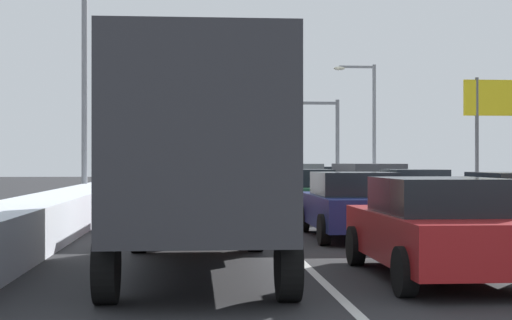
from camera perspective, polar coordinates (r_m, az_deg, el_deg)
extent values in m
plane|color=#28282B|center=(24.78, 3.81, -4.17)|extent=(132.50, 132.50, 0.00)
cube|color=silver|center=(30.07, 5.63, -3.45)|extent=(0.14, 56.06, 0.01)
cube|color=silver|center=(29.67, -0.86, -3.49)|extent=(0.14, 56.06, 0.01)
cube|color=silver|center=(31.42, 15.20, -2.74)|extent=(1.60, 56.06, 0.62)
cube|color=silver|center=(29.79, -11.10, -2.60)|extent=(1.55, 56.06, 0.92)
cylinder|color=black|center=(19.52, 14.27, -4.29)|extent=(0.22, 0.66, 0.66)
cylinder|color=black|center=(16.62, 17.71, -5.02)|extent=(0.22, 0.66, 0.66)
cube|color=silver|center=(24.66, 11.43, -2.72)|extent=(1.82, 4.50, 0.70)
cube|color=black|center=(24.49, 11.52, -1.32)|extent=(1.64, 2.20, 0.55)
cube|color=red|center=(22.35, 11.26, -2.68)|extent=(0.24, 0.08, 0.14)
cube|color=red|center=(22.76, 14.62, -2.63)|extent=(0.24, 0.08, 0.14)
cylinder|color=black|center=(25.95, 8.59, -3.26)|extent=(0.22, 0.66, 0.66)
cylinder|color=black|center=(26.41, 12.37, -3.20)|extent=(0.22, 0.66, 0.66)
cylinder|color=black|center=(22.95, 10.34, -3.67)|extent=(0.22, 0.66, 0.66)
cylinder|color=black|center=(23.46, 14.56, -3.59)|extent=(0.22, 0.66, 0.66)
cube|color=#38383D|center=(30.87, 8.15, -1.43)|extent=(1.95, 4.90, 1.25)
cube|color=black|center=(28.52, 9.20, -0.98)|extent=(1.56, 0.06, 0.55)
cube|color=red|center=(28.36, 7.67, -1.75)|extent=(0.20, 0.08, 0.28)
cube|color=red|center=(28.73, 10.71, -1.73)|extent=(0.20, 0.08, 0.28)
cylinder|color=black|center=(32.37, 5.84, -2.56)|extent=(0.25, 0.74, 0.74)
cylinder|color=black|center=(32.76, 9.13, -2.53)|extent=(0.25, 0.74, 0.74)
cylinder|color=black|center=(29.03, 7.04, -2.85)|extent=(0.25, 0.74, 0.74)
cylinder|color=black|center=(29.47, 10.68, -2.80)|extent=(0.25, 0.74, 0.74)
cube|color=#B7BABF|center=(37.79, 5.90, -1.82)|extent=(1.82, 4.50, 0.70)
cube|color=black|center=(37.63, 5.94, -0.90)|extent=(1.64, 2.20, 0.55)
cube|color=red|center=(35.50, 5.44, -1.73)|extent=(0.24, 0.08, 0.14)
cube|color=red|center=(35.77, 7.62, -1.72)|extent=(0.24, 0.08, 0.14)
cylinder|color=black|center=(39.18, 4.21, -2.20)|extent=(0.22, 0.66, 0.66)
cylinder|color=black|center=(39.49, 6.77, -2.18)|extent=(0.22, 0.66, 0.66)
cylinder|color=black|center=(36.12, 4.95, -2.37)|extent=(0.22, 0.66, 0.66)
cylinder|color=black|center=(36.46, 7.72, -2.35)|extent=(0.22, 0.66, 0.66)
cube|color=maroon|center=(11.97, 13.05, -5.49)|extent=(1.82, 4.50, 0.70)
cube|color=black|center=(11.78, 13.27, -2.62)|extent=(1.64, 2.20, 0.55)
cube|color=red|center=(9.66, 13.05, -6.06)|extent=(0.24, 0.08, 0.14)
cylinder|color=black|center=(13.27, 7.33, -6.27)|extent=(0.22, 0.66, 0.66)
cylinder|color=black|center=(13.74, 14.66, -6.05)|extent=(0.22, 0.66, 0.66)
cylinder|color=black|center=(10.27, 10.89, -8.06)|extent=(0.22, 0.66, 0.66)
cube|color=navy|center=(17.96, 7.02, -3.69)|extent=(1.82, 4.50, 0.70)
cube|color=black|center=(17.79, 7.11, -1.78)|extent=(1.64, 2.20, 0.55)
cube|color=red|center=(15.67, 6.14, -3.78)|extent=(0.24, 0.08, 0.14)
cube|color=red|center=(15.98, 11.03, -3.71)|extent=(0.24, 0.08, 0.14)
cylinder|color=black|center=(19.36, 3.51, -4.33)|extent=(0.22, 0.66, 0.66)
cylinder|color=black|center=(19.68, 8.67, -4.26)|extent=(0.22, 0.66, 0.66)
cylinder|color=black|center=(16.30, 5.03, -5.12)|extent=(0.22, 0.66, 0.66)
cylinder|color=black|center=(16.69, 11.09, -5.00)|extent=(0.22, 0.66, 0.66)
cube|color=#1E5633|center=(24.33, 3.44, -2.76)|extent=(1.82, 4.50, 0.70)
cube|color=black|center=(24.16, 3.49, -1.34)|extent=(1.64, 2.20, 0.55)
cube|color=red|center=(22.05, 2.44, -2.72)|extent=(0.24, 0.08, 0.14)
cube|color=red|center=(22.26, 5.98, -2.70)|extent=(0.24, 0.08, 0.14)
cylinder|color=black|center=(25.78, 1.00, -3.28)|extent=(0.22, 0.66, 0.66)
cylinder|color=black|center=(26.00, 4.92, -3.25)|extent=(0.22, 0.66, 0.66)
cylinder|color=black|center=(22.70, 1.75, -3.71)|extent=(0.22, 0.66, 0.66)
cylinder|color=black|center=(22.96, 6.18, -3.67)|extent=(0.22, 0.66, 0.66)
cube|color=slate|center=(30.97, 2.51, -1.43)|extent=(1.95, 4.90, 1.25)
cube|color=black|center=(28.58, 3.09, -0.98)|extent=(1.56, 0.06, 0.55)
cube|color=red|center=(28.51, 1.53, -1.74)|extent=(0.20, 0.08, 0.28)
cube|color=red|center=(28.71, 4.63, -1.73)|extent=(0.20, 0.08, 0.28)
cylinder|color=black|center=(32.59, 0.48, -2.55)|extent=(0.25, 0.74, 0.74)
cylinder|color=black|center=(32.81, 3.81, -2.53)|extent=(0.25, 0.74, 0.74)
cylinder|color=black|center=(29.21, 1.05, -2.83)|extent=(0.25, 0.74, 0.74)
cylinder|color=black|center=(29.45, 4.75, -2.81)|extent=(0.25, 0.74, 0.74)
cube|color=black|center=(37.47, 0.83, -1.20)|extent=(1.95, 4.90, 1.25)
cube|color=black|center=(35.06, 1.19, -0.82)|extent=(1.56, 0.06, 0.55)
cube|color=red|center=(35.01, -0.08, -1.44)|extent=(0.20, 0.08, 0.28)
cube|color=red|center=(35.16, 2.46, -1.43)|extent=(0.20, 0.08, 0.28)
cylinder|color=black|center=(39.11, -0.79, -2.14)|extent=(0.25, 0.74, 0.74)
cylinder|color=black|center=(39.27, 1.99, -2.13)|extent=(0.25, 0.74, 0.74)
cylinder|color=black|center=(35.71, -0.44, -2.34)|extent=(0.25, 0.74, 0.74)
cylinder|color=black|center=(35.90, 2.60, -2.32)|extent=(0.25, 0.74, 0.74)
cube|color=#937F60|center=(14.74, -4.33, -0.86)|extent=(2.35, 2.20, 2.00)
cube|color=#333338|center=(11.14, -4.29, 1.47)|extent=(2.35, 5.00, 2.60)
cylinder|color=black|center=(15.14, -8.61, -5.01)|extent=(0.28, 0.92, 0.92)
cylinder|color=black|center=(15.14, -0.05, -5.01)|extent=(0.28, 0.92, 0.92)
cylinder|color=black|center=(9.79, -10.93, -7.69)|extent=(0.28, 0.92, 0.92)
cylinder|color=black|center=(9.79, 2.38, -7.69)|extent=(0.28, 0.92, 0.92)
cube|color=maroon|center=(19.83, -3.89, -2.16)|extent=(1.95, 4.90, 1.25)
cube|color=black|center=(17.41, -3.82, -1.54)|extent=(1.56, 0.06, 0.55)
cube|color=red|center=(17.44, -6.38, -2.77)|extent=(0.20, 0.08, 0.28)
cube|color=red|center=(17.46, -1.25, -2.76)|extent=(0.20, 0.08, 0.28)
cylinder|color=black|center=(21.57, -6.48, -3.79)|extent=(0.25, 0.74, 0.74)
cylinder|color=black|center=(21.59, -1.39, -3.79)|extent=(0.25, 0.74, 0.74)
cylinder|color=black|center=(18.18, -6.86, -4.47)|extent=(0.25, 0.74, 0.74)
cylinder|color=black|center=(18.20, -0.82, -4.47)|extent=(0.25, 0.74, 0.74)
cube|color=silver|center=(26.98, -3.73, -1.62)|extent=(1.95, 4.90, 1.25)
cube|color=black|center=(24.56, -3.67, -1.12)|extent=(1.56, 0.06, 0.55)
cube|color=red|center=(24.58, -5.49, -2.00)|extent=(0.20, 0.08, 0.28)
cube|color=red|center=(24.60, -1.85, -2.00)|extent=(0.20, 0.08, 0.28)
cylinder|color=black|center=(28.71, -5.68, -2.88)|extent=(0.25, 0.74, 0.74)
cylinder|color=black|center=(28.73, -1.87, -2.87)|extent=(0.25, 0.74, 0.74)
cylinder|color=black|center=(25.31, -5.85, -3.25)|extent=(0.25, 0.74, 0.74)
cylinder|color=black|center=(25.34, -1.52, -3.24)|extent=(0.25, 0.74, 0.74)
cube|color=#38383D|center=(34.09, -4.00, -2.00)|extent=(1.82, 4.50, 0.70)
cube|color=black|center=(33.92, -3.99, -0.99)|extent=(1.64, 2.20, 0.55)
cube|color=red|center=(31.89, -5.21, -1.92)|extent=(0.24, 0.08, 0.14)
cube|color=red|center=(31.90, -2.72, -1.92)|extent=(0.24, 0.08, 0.14)
cylinder|color=black|center=(35.65, -5.45, -2.40)|extent=(0.22, 0.66, 0.66)
cylinder|color=black|center=(35.66, -2.58, -2.40)|extent=(0.22, 0.66, 0.66)
cylinder|color=black|center=(32.55, -5.54, -2.62)|extent=(0.22, 0.66, 0.66)
cylinder|color=black|center=(32.57, -2.41, -2.62)|extent=(0.22, 0.66, 0.66)
cube|color=#B7BABF|center=(39.74, -4.14, -1.74)|extent=(1.82, 4.50, 0.70)
cube|color=black|center=(39.58, -4.14, -0.87)|extent=(1.64, 2.20, 0.55)
cube|color=red|center=(37.54, -5.18, -1.65)|extent=(0.24, 0.08, 0.14)
cube|color=red|center=(37.55, -3.07, -1.65)|extent=(0.24, 0.08, 0.14)
cylinder|color=black|center=(41.31, -5.39, -2.09)|extent=(0.22, 0.66, 0.66)
cylinder|color=black|center=(41.32, -2.92, -2.09)|extent=(0.22, 0.66, 0.66)
cylinder|color=black|center=(38.21, -5.46, -2.25)|extent=(0.22, 0.66, 0.66)
cylinder|color=black|center=(38.22, -2.79, -2.25)|extent=(0.22, 0.66, 0.66)
cylinder|color=slate|center=(55.98, 6.01, 1.26)|extent=(0.28, 0.28, 6.20)
cube|color=slate|center=(55.58, 2.24, 4.21)|extent=(7.40, 0.20, 0.20)
cube|color=black|center=(55.60, 2.76, 3.62)|extent=(0.34, 0.34, 0.95)
sphere|color=#4C0A0A|center=(55.43, 2.78, 3.92)|extent=(0.22, 0.22, 0.22)
sphere|color=#F2AD14|center=(55.41, 2.78, 3.63)|extent=(0.22, 0.22, 0.22)
sphere|color=#0C3819|center=(55.39, 2.78, 3.34)|extent=(0.22, 0.22, 0.22)
cube|color=black|center=(55.27, -0.75, 3.64)|extent=(0.34, 0.34, 0.95)
sphere|color=#4C0A0A|center=(55.11, -0.74, 3.95)|extent=(0.22, 0.22, 0.22)
sphere|color=#F2AD14|center=(55.09, -0.74, 3.65)|extent=(0.22, 0.22, 0.22)
sphere|color=#0C3819|center=(55.07, -0.74, 3.36)|extent=(0.22, 0.22, 0.22)
cylinder|color=gray|center=(48.71, 8.68, 2.40)|extent=(0.22, 0.22, 7.78)
cube|color=gray|center=(48.78, 7.41, 6.80)|extent=(2.20, 0.14, 0.14)
ellipsoid|color=#EAE5C6|center=(48.56, 6.13, 6.71)|extent=(0.70, 0.36, 0.24)
cylinder|color=gray|center=(30.08, -12.49, 5.31)|extent=(0.22, 0.22, 9.19)
cylinder|color=#59595B|center=(35.88, 15.92, 1.48)|extent=(0.16, 0.16, 5.50)
cube|color=yellow|center=(36.34, 17.40, 4.38)|extent=(3.20, 0.12, 1.60)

